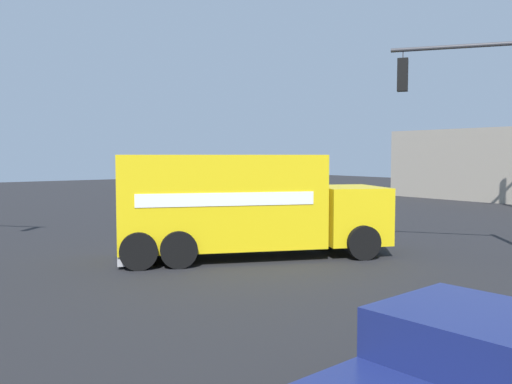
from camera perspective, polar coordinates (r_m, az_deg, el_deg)
ground_plane at (r=16.64m, az=-8.61°, el=-6.57°), size 100.00×100.00×0.00m
delivery_truck at (r=15.90m, az=-1.41°, el=-1.32°), size 5.57×8.21×3.03m
traffic_light_secondary at (r=16.63m, az=25.00°, el=7.76°), size 3.93×2.78×6.20m
pickup_navy at (r=6.29m, az=21.92°, el=-17.77°), size 2.56×5.33×1.38m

